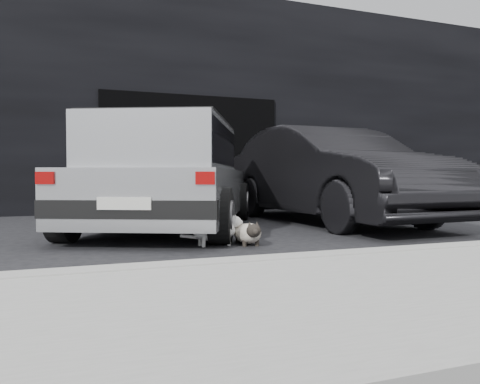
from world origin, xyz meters
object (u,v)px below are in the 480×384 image
object	(u,v)px
silver_hatchback	(169,170)
cat_white	(217,230)
second_car	(330,174)
cat_siamese	(248,233)

from	to	relation	value
silver_hatchback	cat_white	size ratio (longest dim) A/B	6.22
cat_white	second_car	bearing A→B (deg)	122.96
cat_siamese	cat_white	xyz separation A→B (m)	(-0.35, 0.08, 0.04)
silver_hatchback	cat_siamese	size ratio (longest dim) A/B	5.47
silver_hatchback	second_car	bearing A→B (deg)	26.37
second_car	cat_siamese	distance (m)	3.06
cat_siamese	cat_white	bearing A→B (deg)	-6.32
cat_white	cat_siamese	bearing A→B (deg)	74.29
silver_hatchback	second_car	xyz separation A→B (m)	(2.80, 0.07, -0.06)
silver_hatchback	cat_white	bearing A→B (deg)	-59.05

